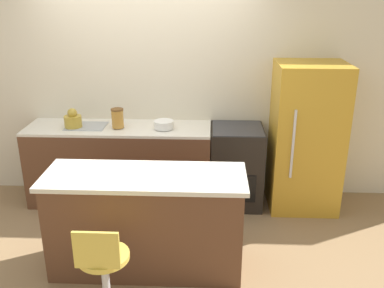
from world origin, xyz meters
name	(u,v)px	position (x,y,z in m)	size (l,w,h in m)	color
ground_plane	(145,213)	(0.00, 0.00, 0.00)	(14.00, 14.00, 0.00)	#8E704C
wall_back	(149,87)	(0.00, 0.65, 1.30)	(8.00, 0.06, 2.60)	beige
back_counter	(121,164)	(-0.31, 0.32, 0.46)	(2.09, 0.60, 0.92)	brown
kitchen_island	(146,222)	(0.17, -0.95, 0.46)	(1.73, 0.62, 0.92)	brown
oven_range	(236,166)	(1.03, 0.32, 0.46)	(0.59, 0.61, 0.92)	black
refrigerator	(306,138)	(1.79, 0.30, 0.83)	(0.74, 0.67, 1.66)	gold
stool_chair	(104,273)	(-0.05, -1.61, 0.41)	(0.38, 0.38, 0.85)	#B7B7BC
kettle	(73,120)	(-0.81, 0.28, 1.01)	(0.19, 0.19, 0.21)	#B29333
mixing_bowl	(164,124)	(0.21, 0.28, 0.97)	(0.22, 0.22, 0.09)	white
canister_jar	(118,118)	(-0.30, 0.28, 1.03)	(0.14, 0.14, 0.22)	#B77F33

